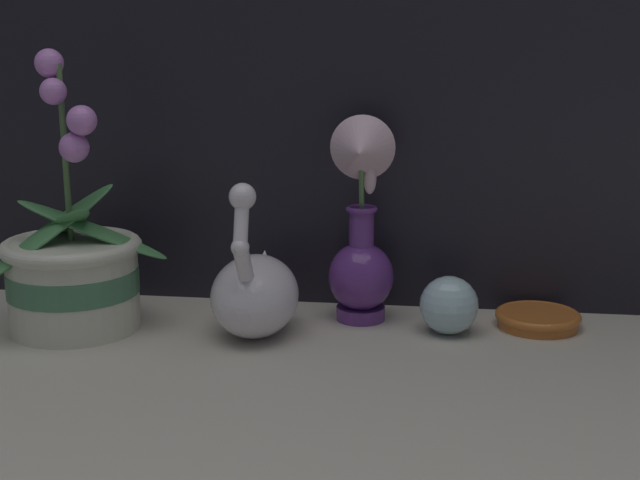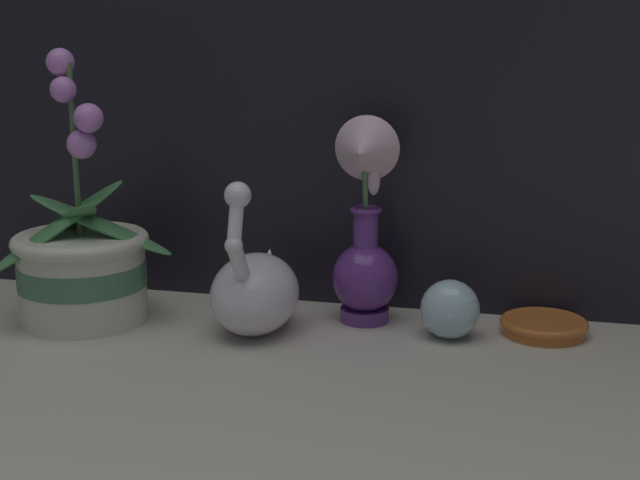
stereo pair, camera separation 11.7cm
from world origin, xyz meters
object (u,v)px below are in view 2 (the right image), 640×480
swan_figurine (255,289)px  amber_dish (544,325)px  orchid_potted_plant (82,264)px  blue_vase (365,240)px  glass_sphere (450,309)px

swan_figurine → amber_dish: swan_figurine is taller
orchid_potted_plant → swan_figurine: orchid_potted_plant is taller
swan_figurine → blue_vase: blue_vase is taller
orchid_potted_plant → blue_vase: (0.38, 0.08, 0.04)m
orchid_potted_plant → blue_vase: 0.39m
blue_vase → amber_dish: blue_vase is taller
orchid_potted_plant → amber_dish: orchid_potted_plant is taller
blue_vase → amber_dish: (0.24, 0.01, -0.11)m
orchid_potted_plant → glass_sphere: size_ratio=4.77×
swan_figurine → blue_vase: 0.16m
blue_vase → glass_sphere: bearing=-16.6°
blue_vase → glass_sphere: 0.15m
orchid_potted_plant → blue_vase: size_ratio=1.30×
orchid_potted_plant → blue_vase: orchid_potted_plant is taller
swan_figurine → amber_dish: (0.38, 0.08, -0.05)m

